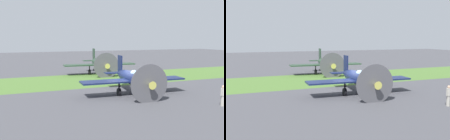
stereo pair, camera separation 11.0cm
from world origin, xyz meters
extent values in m
plane|color=#424247|center=(0.00, 0.00, 0.00)|extent=(160.00, 160.00, 0.00)
cube|color=#476B2D|center=(0.00, -9.22, 0.00)|extent=(120.00, 11.00, 0.01)
ellipsoid|color=#141E47|center=(-0.97, 0.56, 1.60)|extent=(1.80, 7.57, 1.37)
cube|color=#141E47|center=(-0.95, 1.00, 1.43)|extent=(10.68, 2.49, 0.15)
cube|color=#141E47|center=(-1.17, -2.85, 2.59)|extent=(0.18, 1.22, 2.10)
cube|color=#141E47|center=(-1.17, -2.85, 1.71)|extent=(3.58, 1.20, 0.11)
cone|color=#B7B24C|center=(-0.74, 4.58, 1.60)|extent=(0.75, 0.81, 0.71)
cylinder|color=#4C4C51|center=(-0.75, 4.36, 1.60)|extent=(3.53, 0.25, 3.53)
ellipsoid|color=#8CB2C6|center=(-0.93, 1.22, 2.08)|extent=(0.86, 1.59, 0.77)
cylinder|color=black|center=(-2.54, 1.20, 0.38)|extent=(0.29, 0.76, 0.75)
cylinder|color=black|center=(-2.54, 1.20, 0.90)|extent=(0.13, 0.13, 1.06)
cylinder|color=black|center=(0.66, 1.02, 0.38)|extent=(0.29, 0.76, 0.75)
cylinder|color=black|center=(0.66, 1.02, 0.90)|extent=(0.13, 0.13, 1.06)
cylinder|color=black|center=(-1.18, -2.96, 0.18)|extent=(0.15, 0.36, 0.35)
ellipsoid|color=#233D28|center=(-2.69, -14.25, 1.67)|extent=(2.06, 7.91, 1.43)
cube|color=#233D28|center=(-2.65, -13.79, 1.50)|extent=(11.16, 2.85, 0.16)
cube|color=#233D28|center=(-2.98, -17.80, 2.70)|extent=(0.22, 1.27, 2.19)
cube|color=#233D28|center=(-2.98, -17.80, 1.78)|extent=(3.75, 1.33, 0.12)
cone|color=#B7B24C|center=(-2.35, -10.06, 1.67)|extent=(0.80, 0.86, 0.74)
cylinder|color=#4C4C51|center=(-2.37, -10.29, 1.67)|extent=(3.67, 0.35, 3.68)
ellipsoid|color=#8CB2C6|center=(-2.63, -13.56, 2.17)|extent=(0.93, 1.67, 0.81)
cylinder|color=black|center=(-4.31, -13.54, 0.39)|extent=(0.32, 0.80, 0.78)
cylinder|color=black|center=(-4.31, -13.54, 0.94)|extent=(0.14, 0.14, 1.10)
cylinder|color=black|center=(-0.98, -13.81, 0.39)|extent=(0.32, 0.80, 0.78)
cylinder|color=black|center=(-0.98, -13.81, 0.94)|extent=(0.14, 0.14, 1.10)
cylinder|color=black|center=(-2.99, -17.92, 0.18)|extent=(0.17, 0.38, 0.37)
cylinder|color=#9E998E|center=(-5.75, 7.69, 0.44)|extent=(0.30, 0.30, 0.88)
cylinder|color=#9E998E|center=(-5.75, 7.69, 1.19)|extent=(0.38, 0.38, 0.62)
sphere|color=tan|center=(-5.75, 7.69, 1.61)|extent=(0.23, 0.23, 0.23)
cylinder|color=#9E998E|center=(-6.00, 7.63, 1.19)|extent=(0.11, 0.11, 0.59)
cylinder|color=#9E998E|center=(-5.49, 7.76, 1.19)|extent=(0.11, 0.11, 0.59)
camera|label=1|loc=(10.56, 23.44, 5.62)|focal=41.30mm
camera|label=2|loc=(10.46, 23.48, 5.62)|focal=41.30mm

